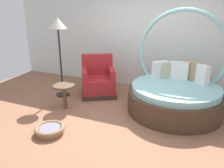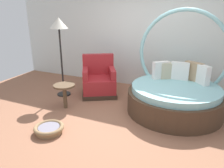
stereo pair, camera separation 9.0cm
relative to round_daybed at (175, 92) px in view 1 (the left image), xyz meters
The scene contains 7 objects.
ground_plane 1.28m from the round_daybed, 136.48° to the right, with size 8.00×8.00×0.02m, color #936047.
back_wall 1.79m from the round_daybed, 125.88° to the left, with size 8.00×0.12×2.73m, color silver.
round_daybed is the anchor object (origin of this frame).
red_armchair 1.87m from the round_daybed, behind, with size 1.09×1.09×0.94m.
pet_basket 2.55m from the round_daybed, 135.05° to the right, with size 0.51×0.51×0.13m.
side_table 2.29m from the round_daybed, 158.23° to the right, with size 0.44×0.44×0.52m.
floor_lamp 2.86m from the round_daybed, behind, with size 0.40×0.40×1.82m.
Camera 1 is at (1.36, -3.55, 2.03)m, focal length 35.56 mm.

